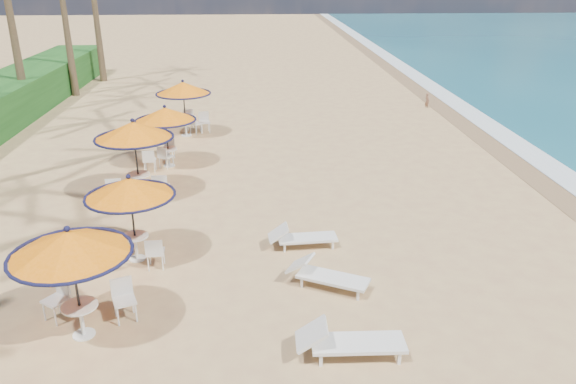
% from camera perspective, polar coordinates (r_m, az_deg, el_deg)
% --- Properties ---
extents(ground, '(160.00, 160.00, 0.00)m').
position_cam_1_polar(ground, '(11.85, 4.55, -13.59)').
color(ground, tan).
rests_on(ground, ground).
extents(foam_strip, '(1.20, 140.00, 0.04)m').
position_cam_1_polar(foam_strip, '(23.35, 24.35, 2.84)').
color(foam_strip, white).
rests_on(foam_strip, ground).
extents(wetsand_band, '(1.40, 140.00, 0.02)m').
position_cam_1_polar(wetsand_band, '(22.95, 22.35, 2.85)').
color(wetsand_band, olive).
rests_on(wetsand_band, ground).
extents(station_0, '(2.33, 2.33, 2.43)m').
position_cam_1_polar(station_0, '(11.44, -21.09, -5.70)').
color(station_0, black).
rests_on(station_0, ground).
extents(station_1, '(2.19, 2.19, 2.28)m').
position_cam_1_polar(station_1, '(14.00, -15.82, -0.42)').
color(station_1, black).
rests_on(station_1, ground).
extents(station_2, '(2.45, 2.45, 2.56)m').
position_cam_1_polar(station_2, '(18.01, -15.37, 5.31)').
color(station_2, black).
rests_on(station_2, ground).
extents(station_3, '(2.20, 2.20, 2.30)m').
position_cam_1_polar(station_3, '(20.78, -12.43, 6.98)').
color(station_3, black).
rests_on(station_3, ground).
extents(station_4, '(2.35, 2.43, 2.45)m').
position_cam_1_polar(station_4, '(24.65, -10.38, 9.72)').
color(station_4, black).
rests_on(station_4, ground).
extents(lounger_near, '(2.08, 0.69, 0.74)m').
position_cam_1_polar(lounger_near, '(10.95, 6.01, -14.82)').
color(lounger_near, silver).
rests_on(lounger_near, ground).
extents(lounger_mid, '(1.97, 1.39, 0.68)m').
position_cam_1_polar(lounger_mid, '(13.01, 3.76, -8.36)').
color(lounger_mid, silver).
rests_on(lounger_mid, ground).
extents(lounger_far, '(1.83, 0.68, 0.64)m').
position_cam_1_polar(lounger_far, '(14.72, 1.28, -4.56)').
color(lounger_far, silver).
rests_on(lounger_far, ground).
extents(person, '(0.30, 0.35, 0.82)m').
position_cam_1_polar(person, '(30.43, 13.96, 9.07)').
color(person, brown).
rests_on(person, ground).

